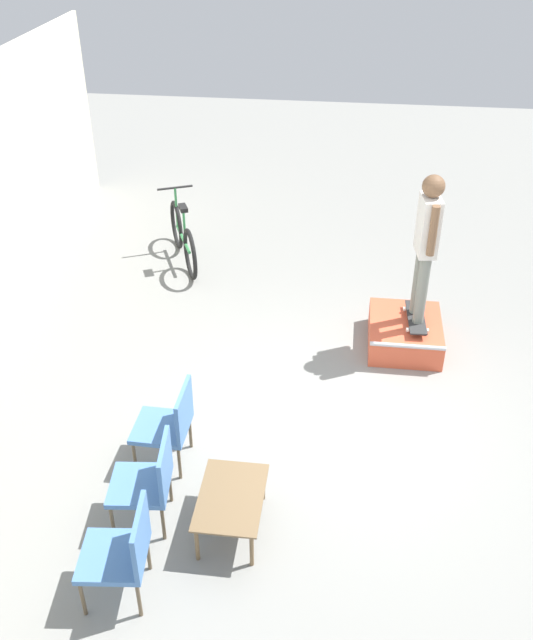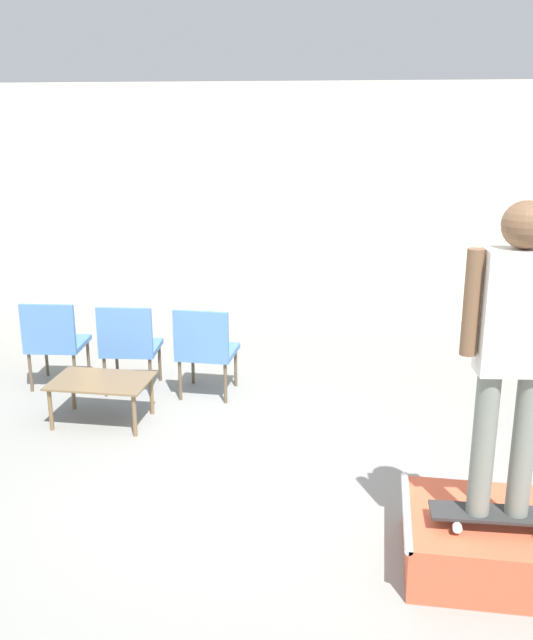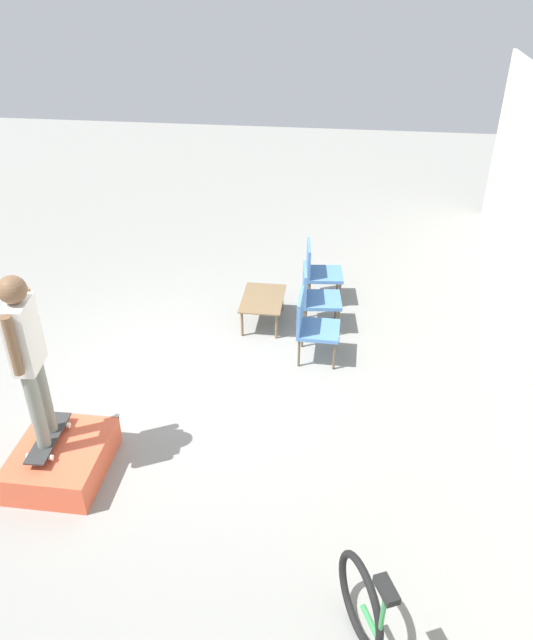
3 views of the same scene
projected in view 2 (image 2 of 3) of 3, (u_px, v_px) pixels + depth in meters
The scene contains 9 objects.
ground_plane at pixel (254, 480), 5.30m from camera, with size 24.00×24.00×0.00m, color gray.
house_wall_back at pixel (315, 203), 9.20m from camera, with size 12.00×0.06×3.00m.
skate_ramp_box at pixel (493, 542), 4.25m from camera, with size 1.07×0.86×0.36m.
skateboard_on_ramp at pixel (496, 514), 4.08m from camera, with size 0.76×0.28×0.07m.
person_skater at pixel (514, 337), 3.78m from camera, with size 0.57×0.25×1.78m.
coffee_table at pixel (101, 385), 6.20m from camera, with size 0.85×0.57×0.39m.
patio_chair_left at pixel (55, 339), 6.95m from camera, with size 0.57×0.57×0.89m.
patio_chair_center at pixel (129, 343), 6.84m from camera, with size 0.57×0.57×0.89m.
patio_chair_right at pixel (205, 347), 6.73m from camera, with size 0.53×0.53×0.89m.
Camera 2 is at (0.84, -4.68, 2.64)m, focal length 40.00 mm.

